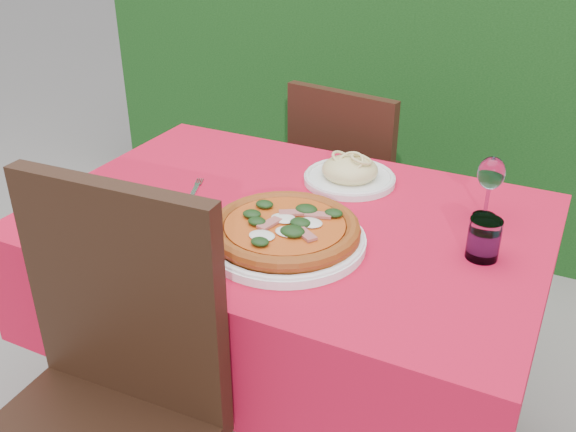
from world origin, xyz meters
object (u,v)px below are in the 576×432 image
at_px(wine_glass, 491,176).
at_px(fork, 193,193).
at_px(pizza_plate, 285,232).
at_px(chair_far, 352,187).
at_px(pasta_plate, 350,173).
at_px(chair_near, 99,400).
at_px(water_glass, 484,241).

bearing_deg(wine_glass, fork, -163.45).
bearing_deg(fork, pizza_plate, -41.89).
distance_m(chair_far, fork, 0.77).
bearing_deg(pasta_plate, chair_far, 109.34).
height_order(chair_near, chair_far, chair_near).
distance_m(pizza_plate, pasta_plate, 0.39).
bearing_deg(fork, wine_glass, -4.91).
distance_m(pasta_plate, fork, 0.43).
bearing_deg(water_glass, chair_near, -135.23).
bearing_deg(chair_near, chair_far, 85.79).
relative_size(pizza_plate, wine_glass, 2.31).
xyz_separation_m(pizza_plate, wine_glass, (0.39, 0.34, 0.08)).
distance_m(chair_near, chair_far, 1.29).
relative_size(pizza_plate, water_glass, 3.97).
height_order(chair_near, water_glass, chair_near).
xyz_separation_m(chair_near, pasta_plate, (0.19, 0.84, 0.20)).
xyz_separation_m(pizza_plate, water_glass, (0.42, 0.15, 0.01)).
bearing_deg(water_glass, wine_glass, 99.28).
height_order(chair_near, pizza_plate, chair_near).
height_order(chair_far, pizza_plate, chair_far).
distance_m(water_glass, wine_glass, 0.21).
bearing_deg(chair_far, pasta_plate, 117.83).
xyz_separation_m(water_glass, fork, (-0.76, -0.02, -0.04)).
distance_m(chair_far, pizza_plate, 0.89).
relative_size(pasta_plate, fork, 1.49).
bearing_deg(wine_glass, chair_far, 137.42).
height_order(chair_far, water_glass, chair_far).
xyz_separation_m(pasta_plate, wine_glass, (0.38, -0.05, 0.09)).
relative_size(chair_far, water_glass, 9.39).
relative_size(pizza_plate, fork, 2.21).
xyz_separation_m(chair_near, fork, (-0.15, 0.58, 0.17)).
xyz_separation_m(chair_near, water_glass, (0.60, 0.60, 0.21)).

